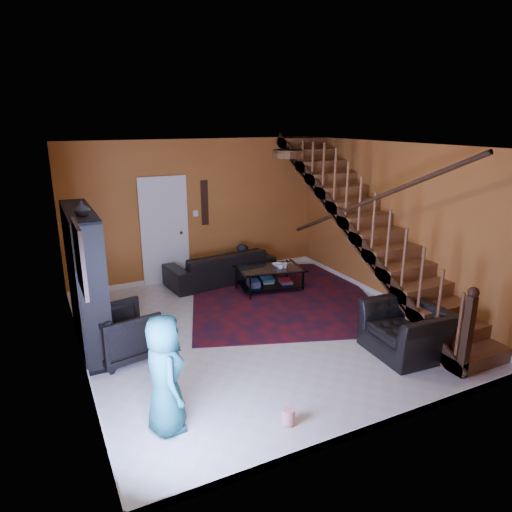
{
  "coord_description": "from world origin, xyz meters",
  "views": [
    {
      "loc": [
        -2.93,
        -5.85,
        3.15
      ],
      "look_at": [
        0.15,
        0.4,
        1.06
      ],
      "focal_mm": 32.0,
      "sensor_mm": 36.0,
      "label": 1
    }
  ],
  "objects_px": {
    "sofa": "(221,266)",
    "armchair_left": "(124,333)",
    "bookshelf": "(87,282)",
    "armchair_right": "(406,330)",
    "coffee_table": "(270,277)"
  },
  "relations": [
    {
      "from": "armchair_left",
      "to": "sofa",
      "type": "bearing_deg",
      "value": -56.7
    },
    {
      "from": "bookshelf",
      "to": "armchair_left",
      "type": "height_order",
      "value": "bookshelf"
    },
    {
      "from": "bookshelf",
      "to": "sofa",
      "type": "bearing_deg",
      "value": 32.24
    },
    {
      "from": "coffee_table",
      "to": "sofa",
      "type": "bearing_deg",
      "value": 126.32
    },
    {
      "from": "sofa",
      "to": "armchair_left",
      "type": "relative_size",
      "value": 2.71
    },
    {
      "from": "bookshelf",
      "to": "armchair_right",
      "type": "distance_m",
      "value": 4.52
    },
    {
      "from": "armchair_right",
      "to": "coffee_table",
      "type": "distance_m",
      "value": 3.06
    },
    {
      "from": "armchair_left",
      "to": "coffee_table",
      "type": "relative_size",
      "value": 0.62
    },
    {
      "from": "bookshelf",
      "to": "sofa",
      "type": "height_order",
      "value": "bookshelf"
    },
    {
      "from": "sofa",
      "to": "armchair_left",
      "type": "distance_m",
      "value": 3.28
    },
    {
      "from": "armchair_right",
      "to": "coffee_table",
      "type": "bearing_deg",
      "value": -165.67
    },
    {
      "from": "bookshelf",
      "to": "armchair_right",
      "type": "relative_size",
      "value": 1.88
    },
    {
      "from": "armchair_left",
      "to": "coffee_table",
      "type": "bearing_deg",
      "value": -75.86
    },
    {
      "from": "sofa",
      "to": "coffee_table",
      "type": "xyz_separation_m",
      "value": [
        0.65,
        -0.88,
        -0.06
      ]
    },
    {
      "from": "bookshelf",
      "to": "coffee_table",
      "type": "bearing_deg",
      "value": 13.71
    }
  ]
}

